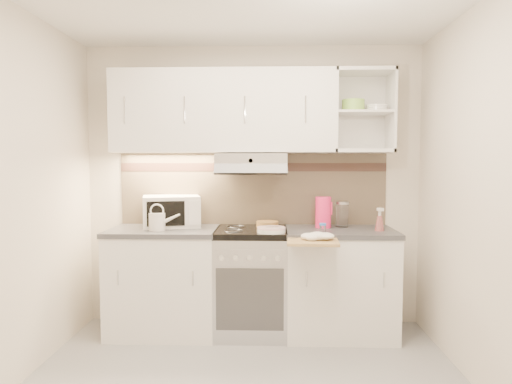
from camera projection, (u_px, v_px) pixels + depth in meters
room_shell at (247, 139)px, 3.09m from camera, size 3.04×2.84×2.52m
base_cabinet_left at (164, 283)px, 3.93m from camera, size 0.90×0.60×0.86m
worktop_left at (164, 231)px, 3.89m from camera, size 0.92×0.62×0.04m
base_cabinet_right at (339, 284)px, 3.88m from camera, size 0.90×0.60×0.86m
worktop_right at (340, 232)px, 3.85m from camera, size 0.92×0.62×0.04m
electric_range at (251, 281)px, 3.90m from camera, size 0.60×0.60×0.90m
microwave at (171, 211)px, 4.00m from camera, size 0.55×0.46×0.27m
watering_can at (158, 221)px, 3.79m from camera, size 0.26×0.13×0.22m
plate_stack at (271, 230)px, 3.68m from camera, size 0.23×0.23×0.05m
bread_loaf at (267, 224)px, 4.00m from camera, size 0.19×0.19×0.05m
pink_pitcher at (323, 212)px, 3.94m from camera, size 0.14×0.13×0.27m
glass_jar at (342, 214)px, 3.99m from camera, size 0.12×0.12×0.22m
spice_jar at (323, 228)px, 3.64m from camera, size 0.06×0.06×0.08m
spray_bottle at (380, 221)px, 3.77m from camera, size 0.08×0.08×0.20m
cutting_board at (313, 241)px, 3.45m from camera, size 0.40×0.37×0.02m
dish_towel at (318, 236)px, 3.43m from camera, size 0.25×0.22×0.06m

